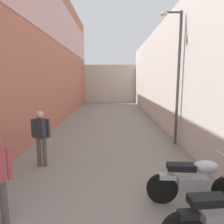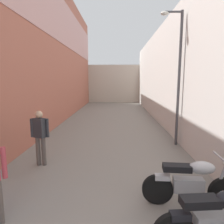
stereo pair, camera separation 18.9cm
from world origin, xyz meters
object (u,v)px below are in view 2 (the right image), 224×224
Objects in this scene: pedestrian_further_down at (40,134)px; motorcycle_fourth at (192,181)px; street_lamp at (177,69)px; motorcycle_third at (219,218)px.

motorcycle_fourth is at bearing -26.68° from pedestrian_further_down.
motorcycle_fourth is 4.04m from pedestrian_further_down.
pedestrian_further_down is (-3.59, 1.80, 0.42)m from motorcycle_fourth.
street_lamp is (0.70, 3.77, 2.28)m from motorcycle_fourth.
pedestrian_further_down is (-3.59, 2.83, 0.42)m from motorcycle_third.
street_lamp is at bearing 79.47° from motorcycle_fourth.
motorcycle_third is at bearing -98.31° from street_lamp.
pedestrian_further_down is 5.08m from street_lamp.
motorcycle_third and motorcycle_fourth have the same top height.
pedestrian_further_down is 0.33× the size of street_lamp.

